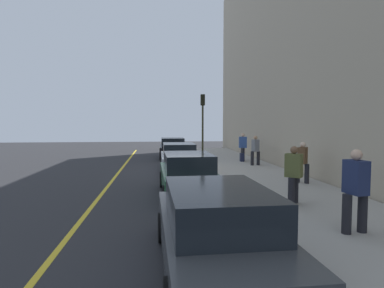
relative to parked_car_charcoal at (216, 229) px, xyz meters
name	(u,v)px	position (x,y,z in m)	size (l,w,h in m)	color
ground_plane	(180,171)	(11.64, -0.19, -0.76)	(56.00, 56.00, 0.00)	#28282B
sidewalk	(240,169)	(11.64, -3.49, -0.68)	(28.00, 4.60, 0.15)	#A39E93
building_facade	(291,32)	(11.64, -6.24, 6.74)	(32.00, 0.80, 15.00)	tan
lane_stripe_centre	(119,172)	(11.64, 3.01, -0.76)	(28.00, 0.14, 0.01)	gold
snow_bank_curb	(185,159)	(16.80, -0.89, -0.65)	(5.93, 0.56, 0.22)	white
parked_car_charcoal	(216,229)	(0.00, 0.00, 0.00)	(4.75, 1.98, 1.51)	black
parked_car_green	(188,174)	(5.94, -0.08, 0.00)	(4.64, 1.96, 1.51)	black
parked_car_white	(179,157)	(11.54, -0.13, 0.00)	(4.33, 1.91, 1.51)	black
parked_car_black	(172,148)	(18.12, -0.11, 0.00)	(4.32, 1.92, 1.51)	black
pedestrian_grey_coat	(255,149)	(12.55, -4.62, 0.30)	(0.49, 0.56, 1.71)	black
pedestrian_brown_coat	(302,161)	(7.02, -4.85, 0.28)	(0.52, 0.51, 1.67)	black
pedestrian_olive_coat	(294,173)	(3.76, -3.04, 0.32)	(0.53, 0.55, 1.74)	black
pedestrian_blue_coat	(243,146)	(14.83, -4.50, 0.34)	(0.58, 0.52, 1.78)	black
pedestrian_navy_coat	(355,189)	(1.21, -3.33, 0.38)	(0.54, 0.61, 1.86)	black
traffic_light_pole	(203,116)	(15.26, -1.94, 2.29)	(0.35, 0.26, 4.27)	#2D2D19
rolling_suitcase	(242,157)	(14.43, -4.34, -0.34)	(0.34, 0.22, 0.88)	#191E38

